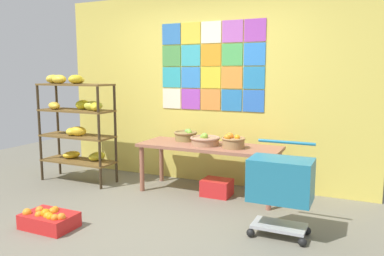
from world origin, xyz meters
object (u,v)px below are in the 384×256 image
at_px(shopping_cart, 281,183).
at_px(fruit_basket_right, 205,140).
at_px(display_table, 209,150).
at_px(orange_crate_foreground, 49,219).
at_px(banana_shelf_unit, 76,117).
at_px(produce_crate_under_table, 217,188).
at_px(fruit_basket_back_right, 233,142).
at_px(fruit_basket_left, 186,135).

bearing_deg(shopping_cart, fruit_basket_right, 152.12).
height_order(display_table, orange_crate_foreground, display_table).
bearing_deg(orange_crate_foreground, banana_shelf_unit, 121.29).
xyz_separation_m(display_table, produce_crate_under_table, (0.12, -0.03, -0.46)).
xyz_separation_m(fruit_basket_back_right, fruit_basket_left, (-0.74, 0.22, -0.01)).
bearing_deg(fruit_basket_right, fruit_basket_back_right, -5.24).
distance_m(display_table, produce_crate_under_table, 0.48).
bearing_deg(produce_crate_under_table, orange_crate_foreground, -125.03).
height_order(display_table, fruit_basket_left, fruit_basket_left).
distance_m(fruit_basket_left, shopping_cart, 1.85).
height_order(banana_shelf_unit, fruit_basket_back_right, banana_shelf_unit).
height_order(banana_shelf_unit, fruit_basket_left, banana_shelf_unit).
relative_size(banana_shelf_unit, fruit_basket_back_right, 5.22).
bearing_deg(orange_crate_foreground, fruit_basket_right, 59.09).
height_order(fruit_basket_right, orange_crate_foreground, fruit_basket_right).
height_order(fruit_basket_back_right, fruit_basket_right, fruit_basket_back_right).
bearing_deg(banana_shelf_unit, display_table, 7.50).
bearing_deg(fruit_basket_left, fruit_basket_right, -27.38).
height_order(produce_crate_under_table, orange_crate_foreground, orange_crate_foreground).
relative_size(display_table, fruit_basket_right, 4.76).
bearing_deg(fruit_basket_left, banana_shelf_unit, -164.80).
xyz_separation_m(banana_shelf_unit, display_table, (1.91, 0.25, -0.36)).
distance_m(banana_shelf_unit, fruit_basket_left, 1.58).
height_order(banana_shelf_unit, shopping_cart, banana_shelf_unit).
distance_m(display_table, fruit_basket_right, 0.14).
xyz_separation_m(fruit_basket_left, produce_crate_under_table, (0.53, -0.19, -0.61)).
bearing_deg(fruit_basket_right, fruit_basket_left, 152.62).
bearing_deg(display_table, orange_crate_foreground, -121.58).
xyz_separation_m(banana_shelf_unit, fruit_basket_left, (1.51, 0.41, -0.21)).
height_order(fruit_basket_back_right, orange_crate_foreground, fruit_basket_back_right).
distance_m(fruit_basket_back_right, fruit_basket_right, 0.38).
height_order(produce_crate_under_table, shopping_cart, shopping_cart).
bearing_deg(shopping_cart, banana_shelf_unit, 177.53).
distance_m(produce_crate_under_table, shopping_cart, 1.37).
height_order(banana_shelf_unit, fruit_basket_right, banana_shelf_unit).
bearing_deg(fruit_basket_right, shopping_cart, -37.76).
bearing_deg(fruit_basket_back_right, banana_shelf_unit, -175.19).
distance_m(display_table, shopping_cart, 1.42).
relative_size(produce_crate_under_table, shopping_cart, 0.41).
height_order(fruit_basket_right, shopping_cart, shopping_cart).
distance_m(fruit_basket_back_right, shopping_cart, 1.15).
bearing_deg(fruit_basket_left, orange_crate_foreground, -109.00).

